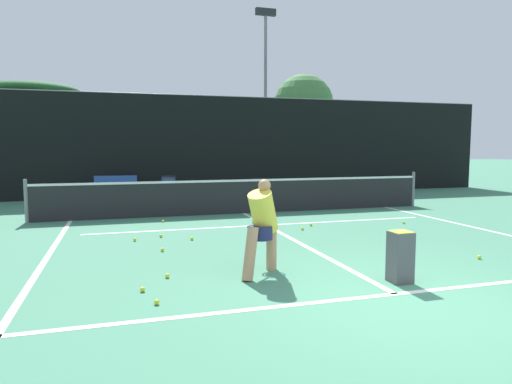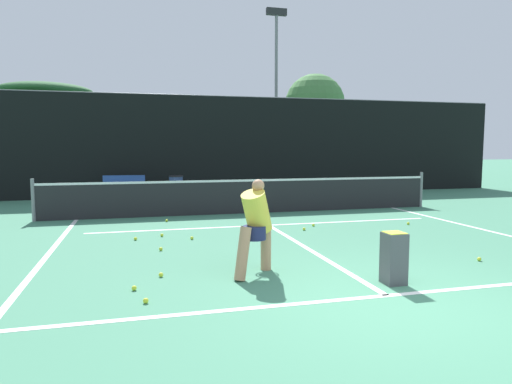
{
  "view_description": "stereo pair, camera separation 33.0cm",
  "coord_description": "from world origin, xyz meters",
  "px_view_note": "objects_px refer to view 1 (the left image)",
  "views": [
    {
      "loc": [
        -3.3,
        -4.46,
        1.86
      ],
      "look_at": [
        -0.68,
        4.26,
        0.95
      ],
      "focal_mm": 32.0,
      "sensor_mm": 36.0,
      "label": 1
    },
    {
      "loc": [
        -2.99,
        -4.55,
        1.86
      ],
      "look_at": [
        -0.68,
        4.26,
        0.95
      ],
      "focal_mm": 32.0,
      "sensor_mm": 36.0,
      "label": 2
    }
  ],
  "objects_px": {
    "courtside_bench": "(115,187)",
    "trash_bin": "(169,188)",
    "parked_car": "(120,177)",
    "ball_hopper": "(400,256)",
    "player_practicing": "(262,224)"
  },
  "relations": [
    {
      "from": "courtside_bench",
      "to": "trash_bin",
      "type": "xyz_separation_m",
      "value": [
        1.77,
        -0.27,
        -0.04
      ]
    },
    {
      "from": "parked_car",
      "to": "ball_hopper",
      "type": "bearing_deg",
      "value": -75.53
    },
    {
      "from": "player_practicing",
      "to": "ball_hopper",
      "type": "height_order",
      "value": "player_practicing"
    },
    {
      "from": "player_practicing",
      "to": "ball_hopper",
      "type": "distance_m",
      "value": 1.97
    },
    {
      "from": "player_practicing",
      "to": "parked_car",
      "type": "bearing_deg",
      "value": 55.7
    },
    {
      "from": "ball_hopper",
      "to": "parked_car",
      "type": "relative_size",
      "value": 0.16
    },
    {
      "from": "player_practicing",
      "to": "trash_bin",
      "type": "height_order",
      "value": "player_practicing"
    },
    {
      "from": "courtside_bench",
      "to": "parked_car",
      "type": "bearing_deg",
      "value": 93.09
    },
    {
      "from": "player_practicing",
      "to": "parked_car",
      "type": "xyz_separation_m",
      "value": [
        -1.95,
        13.15,
        -0.12
      ]
    },
    {
      "from": "courtside_bench",
      "to": "parked_car",
      "type": "height_order",
      "value": "parked_car"
    },
    {
      "from": "courtside_bench",
      "to": "parked_car",
      "type": "distance_m",
      "value": 3.12
    },
    {
      "from": "parked_car",
      "to": "player_practicing",
      "type": "bearing_deg",
      "value": -81.58
    },
    {
      "from": "ball_hopper",
      "to": "courtside_bench",
      "type": "xyz_separation_m",
      "value": [
        -3.8,
        10.99,
        0.09
      ]
    },
    {
      "from": "trash_bin",
      "to": "player_practicing",
      "type": "bearing_deg",
      "value": -88.02
    },
    {
      "from": "ball_hopper",
      "to": "courtside_bench",
      "type": "height_order",
      "value": "courtside_bench"
    }
  ]
}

